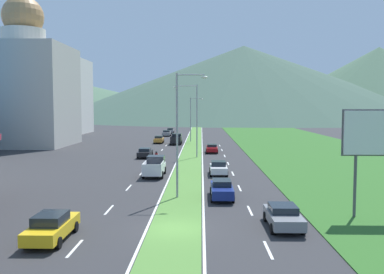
% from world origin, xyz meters
% --- Properties ---
extents(ground_plane, '(600.00, 600.00, 0.00)m').
position_xyz_m(ground_plane, '(0.00, 0.00, 0.00)').
color(ground_plane, '#2D2D30').
extents(grass_median, '(3.20, 240.00, 0.06)m').
position_xyz_m(grass_median, '(0.00, 60.00, 0.03)').
color(grass_median, '#518438').
rests_on(grass_median, ground_plane).
extents(grass_verge_right, '(24.00, 240.00, 0.06)m').
position_xyz_m(grass_verge_right, '(20.60, 60.00, 0.03)').
color(grass_verge_right, '#2D6023').
rests_on(grass_verge_right, ground_plane).
extents(lane_dash_left_2, '(0.16, 2.80, 0.01)m').
position_xyz_m(lane_dash_left_2, '(-5.10, -3.51, 0.01)').
color(lane_dash_left_2, silver).
rests_on(lane_dash_left_2, ground_plane).
extents(lane_dash_left_3, '(0.16, 2.80, 0.01)m').
position_xyz_m(lane_dash_left_3, '(-5.10, 4.74, 0.01)').
color(lane_dash_left_3, silver).
rests_on(lane_dash_left_3, ground_plane).
extents(lane_dash_left_4, '(0.16, 2.80, 0.01)m').
position_xyz_m(lane_dash_left_4, '(-5.10, 12.99, 0.01)').
color(lane_dash_left_4, silver).
rests_on(lane_dash_left_4, ground_plane).
extents(lane_dash_left_5, '(0.16, 2.80, 0.01)m').
position_xyz_m(lane_dash_left_5, '(-5.10, 21.23, 0.01)').
color(lane_dash_left_5, silver).
rests_on(lane_dash_left_5, ground_plane).
extents(lane_dash_left_6, '(0.16, 2.80, 0.01)m').
position_xyz_m(lane_dash_left_6, '(-5.10, 29.48, 0.01)').
color(lane_dash_left_6, silver).
rests_on(lane_dash_left_6, ground_plane).
extents(lane_dash_left_7, '(0.16, 2.80, 0.01)m').
position_xyz_m(lane_dash_left_7, '(-5.10, 37.72, 0.01)').
color(lane_dash_left_7, silver).
rests_on(lane_dash_left_7, ground_plane).
extents(lane_dash_left_8, '(0.16, 2.80, 0.01)m').
position_xyz_m(lane_dash_left_8, '(-5.10, 45.97, 0.01)').
color(lane_dash_left_8, silver).
rests_on(lane_dash_left_8, ground_plane).
extents(lane_dash_left_9, '(0.16, 2.80, 0.01)m').
position_xyz_m(lane_dash_left_9, '(-5.10, 54.22, 0.01)').
color(lane_dash_left_9, silver).
rests_on(lane_dash_left_9, ground_plane).
extents(lane_dash_right_2, '(0.16, 2.80, 0.01)m').
position_xyz_m(lane_dash_right_2, '(5.10, -3.51, 0.01)').
color(lane_dash_right_2, silver).
rests_on(lane_dash_right_2, ground_plane).
extents(lane_dash_right_3, '(0.16, 2.80, 0.01)m').
position_xyz_m(lane_dash_right_3, '(5.10, 4.74, 0.01)').
color(lane_dash_right_3, silver).
rests_on(lane_dash_right_3, ground_plane).
extents(lane_dash_right_4, '(0.16, 2.80, 0.01)m').
position_xyz_m(lane_dash_right_4, '(5.10, 12.99, 0.01)').
color(lane_dash_right_4, silver).
rests_on(lane_dash_right_4, ground_plane).
extents(lane_dash_right_5, '(0.16, 2.80, 0.01)m').
position_xyz_m(lane_dash_right_5, '(5.10, 21.23, 0.01)').
color(lane_dash_right_5, silver).
rests_on(lane_dash_right_5, ground_plane).
extents(lane_dash_right_6, '(0.16, 2.80, 0.01)m').
position_xyz_m(lane_dash_right_6, '(5.10, 29.48, 0.01)').
color(lane_dash_right_6, silver).
rests_on(lane_dash_right_6, ground_plane).
extents(lane_dash_right_7, '(0.16, 2.80, 0.01)m').
position_xyz_m(lane_dash_right_7, '(5.10, 37.72, 0.01)').
color(lane_dash_right_7, silver).
rests_on(lane_dash_right_7, ground_plane).
extents(lane_dash_right_8, '(0.16, 2.80, 0.01)m').
position_xyz_m(lane_dash_right_8, '(5.10, 45.97, 0.01)').
color(lane_dash_right_8, silver).
rests_on(lane_dash_right_8, ground_plane).
extents(lane_dash_right_9, '(0.16, 2.80, 0.01)m').
position_xyz_m(lane_dash_right_9, '(5.10, 54.22, 0.01)').
color(lane_dash_right_9, silver).
rests_on(lane_dash_right_9, ground_plane).
extents(edge_line_median_left, '(0.16, 240.00, 0.01)m').
position_xyz_m(edge_line_median_left, '(-1.75, 60.00, 0.01)').
color(edge_line_median_left, silver).
rests_on(edge_line_median_left, ground_plane).
extents(edge_line_median_right, '(0.16, 240.00, 0.01)m').
position_xyz_m(edge_line_median_right, '(1.75, 60.00, 0.01)').
color(edge_line_median_right, silver).
rests_on(edge_line_median_right, ground_plane).
extents(domed_building, '(16.43, 16.43, 27.84)m').
position_xyz_m(domed_building, '(-31.63, 53.64, 10.86)').
color(domed_building, '#B7B2A8').
rests_on(domed_building, ground_plane).
extents(midrise_colored, '(13.72, 13.72, 20.01)m').
position_xyz_m(midrise_colored, '(-36.56, 89.27, 10.00)').
color(midrise_colored, silver).
rests_on(midrise_colored, ground_plane).
extents(hill_far_left, '(210.43, 210.43, 24.60)m').
position_xyz_m(hill_far_left, '(-88.78, 256.88, 12.30)').
color(hill_far_left, '#47664C').
rests_on(hill_far_left, ground_plane).
extents(hill_far_center, '(225.91, 225.91, 43.34)m').
position_xyz_m(hill_far_center, '(26.96, 229.63, 21.67)').
color(hill_far_center, '#3D5647').
rests_on(hill_far_center, ground_plane).
extents(hill_far_right, '(154.19, 154.19, 41.97)m').
position_xyz_m(hill_far_right, '(106.02, 226.59, 20.99)').
color(hill_far_right, '#47664C').
rests_on(hill_far_right, ground_plane).
extents(street_lamp_near, '(2.59, 0.28, 10.16)m').
position_xyz_m(street_lamp_near, '(-0.13, 8.80, 5.75)').
color(street_lamp_near, '#99999E').
rests_on(street_lamp_near, ground_plane).
extents(street_lamp_mid, '(3.56, 0.37, 10.55)m').
position_xyz_m(street_lamp_mid, '(0.57, 35.65, 6.06)').
color(street_lamp_mid, '#99999E').
rests_on(street_lamp_mid, ground_plane).
extents(street_lamp_far, '(2.74, 0.35, 9.23)m').
position_xyz_m(street_lamp_far, '(-0.37, 62.48, 5.29)').
color(street_lamp_far, '#99999E').
rests_on(street_lamp_far, ground_plane).
extents(car_0, '(1.95, 4.78, 1.55)m').
position_xyz_m(car_0, '(-6.80, -2.15, 0.78)').
color(car_0, yellow).
rests_on(car_0, ground_plane).
extents(car_1, '(1.86, 4.77, 1.50)m').
position_xyz_m(car_1, '(3.26, 8.73, 0.78)').
color(car_1, navy).
rests_on(car_1, ground_plane).
extents(car_2, '(2.03, 4.40, 1.49)m').
position_xyz_m(car_2, '(-7.02, 78.50, 0.77)').
color(car_2, slate).
rests_on(car_2, ground_plane).
extents(car_3, '(1.94, 4.18, 1.48)m').
position_xyz_m(car_3, '(3.47, 20.43, 0.76)').
color(car_3, silver).
rests_on(car_3, ground_plane).
extents(car_4, '(1.89, 4.76, 1.41)m').
position_xyz_m(car_4, '(-6.92, 89.89, 0.73)').
color(car_4, slate).
rests_on(car_4, ground_plane).
extents(car_6, '(1.91, 4.40, 1.36)m').
position_xyz_m(car_6, '(3.28, 42.03, 0.71)').
color(car_6, maroon).
rests_on(car_6, ground_plane).
extents(car_7, '(2.02, 4.40, 1.39)m').
position_xyz_m(car_7, '(6.68, 0.61, 0.73)').
color(car_7, slate).
rests_on(car_7, ground_plane).
extents(car_8, '(1.96, 4.60, 1.39)m').
position_xyz_m(car_8, '(-6.61, 35.52, 0.73)').
color(car_8, black).
rests_on(car_8, ground_plane).
extents(car_9, '(1.86, 4.46, 1.48)m').
position_xyz_m(car_9, '(-6.97, 59.02, 0.76)').
color(car_9, '#C6842D').
rests_on(car_9, ground_plane).
extents(pickup_truck_0, '(2.18, 5.40, 2.00)m').
position_xyz_m(pickup_truck_0, '(-3.32, 56.88, 0.98)').
color(pickup_truck_0, black).
rests_on(pickup_truck_0, ground_plane).
extents(pickup_truck_1, '(2.18, 5.40, 2.00)m').
position_xyz_m(pickup_truck_1, '(-3.43, 19.73, 0.98)').
color(pickup_truck_1, silver).
rests_on(pickup_truck_1, ground_plane).
extents(motorcycle_rider, '(0.36, 2.00, 1.80)m').
position_xyz_m(motorcycle_rider, '(-4.10, 27.59, 0.75)').
color(motorcycle_rider, black).
rests_on(motorcycle_rider, ground_plane).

